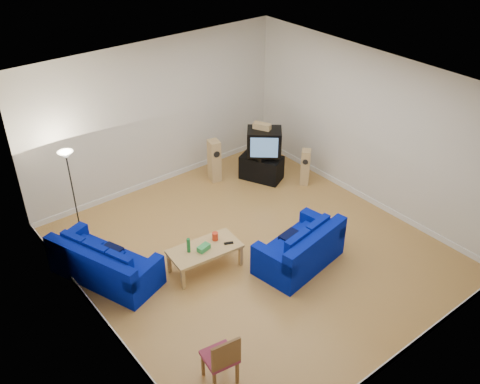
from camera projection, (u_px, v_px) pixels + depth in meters
room at (255, 180)px, 9.11m from camera, size 6.01×6.51×3.21m
sofa_three_seat at (104, 266)px, 9.14m from camera, size 1.47×2.11×0.75m
sofa_loveseat at (301, 251)px, 9.45m from camera, size 1.72×1.14×0.80m
coffee_table at (205, 250)px, 9.31m from camera, size 1.31×0.74×0.46m
bottle at (189, 245)px, 9.12m from camera, size 0.07×0.07×0.27m
tissue_box at (204, 248)px, 9.21m from camera, size 0.25×0.17×0.09m
red_canister at (215, 236)px, 9.44m from camera, size 0.14×0.14×0.15m
remote at (229, 243)px, 9.38m from camera, size 0.17×0.11×0.02m
tv_stand at (261, 168)px, 12.04m from camera, size 0.85×1.04×0.56m
av_receiver at (260, 156)px, 11.83m from camera, size 0.36×0.43×0.09m
television at (264, 142)px, 11.66m from camera, size 0.92×0.90×0.57m
centre_speaker at (262, 126)px, 11.52m from camera, size 0.31×0.41×0.13m
speaker_left at (214, 161)px, 11.88m from camera, size 0.28×0.34×0.97m
speaker_right at (305, 167)px, 11.78m from camera, size 0.31×0.30×0.83m
floor_lamp at (68, 166)px, 9.82m from camera, size 0.29×0.29×1.70m
dining_chair at (222, 358)px, 7.20m from camera, size 0.49×0.49×0.90m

